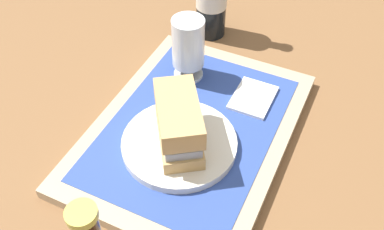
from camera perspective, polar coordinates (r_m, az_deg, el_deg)
The scene contains 7 objects.
ground_plane at distance 0.77m, azimuth -0.00°, elevation -2.56°, with size 3.00×3.00×0.00m, color brown.
tray at distance 0.77m, azimuth -0.00°, elevation -2.07°, with size 0.44×0.32×0.02m, color tan.
placemat at distance 0.76m, azimuth -0.00°, elevation -1.54°, with size 0.38×0.27×0.00m, color #2D4793.
plate at distance 0.73m, azimuth -1.86°, elevation -3.62°, with size 0.19×0.19×0.01m, color silver.
sandwich at distance 0.69m, azimuth -1.99°, elevation -0.72°, with size 0.14×0.13×0.08m.
beer_glass at distance 0.81m, azimuth -0.49°, elevation 8.79°, with size 0.06×0.06×0.12m.
napkin_folded at distance 0.81m, azimuth 7.91°, elevation 2.24°, with size 0.09×0.07×0.01m, color white.
Camera 1 is at (-0.46, -0.22, 0.58)m, focal length 41.23 mm.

